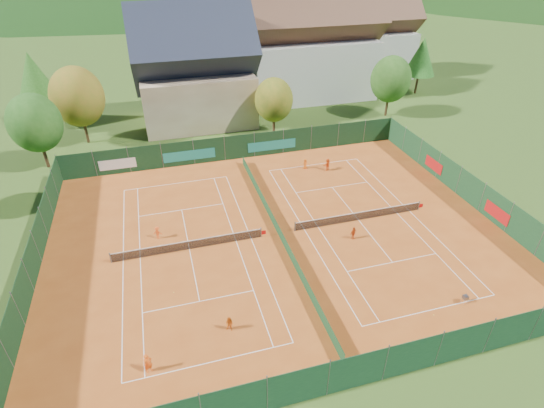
{
  "coord_description": "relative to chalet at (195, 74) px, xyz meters",
  "views": [
    {
      "loc": [
        -9.07,
        -29.53,
        23.02
      ],
      "look_at": [
        0.0,
        2.0,
        2.0
      ],
      "focal_mm": 28.0,
      "sensor_mm": 36.0,
      "label": 1
    }
  ],
  "objects": [
    {
      "name": "tree_west_back",
      "position": [
        -21.0,
        4.0,
        0.11
      ],
      "size": [
        5.6,
        5.6,
        10.0
      ],
      "color": "#452E18",
      "rests_on": "ground"
    },
    {
      "name": "player_right_near",
      "position": [
        9.22,
        -32.5,
        -6.0
      ],
      "size": [
        0.79,
        0.56,
        1.25
      ],
      "primitive_type": "imported",
      "rotation": [
        0.0,
        0.0,
        0.39
      ],
      "color": "#CA4312",
      "rests_on": "ground"
    },
    {
      "name": "fence_west",
      "position": [
        -17.0,
        -30.0,
        -5.12
      ],
      "size": [
        0.04,
        32.0,
        3.0
      ],
      "color": "#123318",
      "rests_on": "ground"
    },
    {
      "name": "chalet",
      "position": [
        0.0,
        0.0,
        0.0
      ],
      "size": [
        16.2,
        12.0,
        16.0
      ],
      "color": "beige",
      "rests_on": "ground"
    },
    {
      "name": "court_divider",
      "position": [
        3.0,
        -30.0,
        -6.12
      ],
      "size": [
        0.03,
        28.8,
        1.0
      ],
      "color": "#163C1E",
      "rests_on": "ground"
    },
    {
      "name": "tree_west_front",
      "position": [
        -19.0,
        -10.0,
        -1.23
      ],
      "size": [
        5.72,
        5.72,
        8.69
      ],
      "color": "#462A19",
      "rests_on": "ground"
    },
    {
      "name": "tree_east_mid",
      "position": [
        37.0,
        2.0,
        -0.56
      ],
      "size": [
        5.04,
        5.04,
        9.0
      ],
      "color": "#4B301A",
      "rests_on": "ground"
    },
    {
      "name": "loose_ball_0",
      "position": [
        -6.76,
        -34.94,
        -6.59
      ],
      "size": [
        0.07,
        0.07,
        0.07
      ],
      "primitive_type": "sphere",
      "color": "#CCD833",
      "rests_on": "ground"
    },
    {
      "name": "ground",
      "position": [
        3.0,
        -30.0,
        -6.64
      ],
      "size": [
        600.0,
        600.0,
        0.0
      ],
      "primitive_type": "plane",
      "color": "#2E4B17",
      "rests_on": "ground"
    },
    {
      "name": "mountain_backdrop",
      "position": [
        31.54,
        203.48,
        -46.26
      ],
      "size": [
        820.0,
        530.0,
        242.0
      ],
      "color": "black",
      "rests_on": "ground"
    },
    {
      "name": "hotel_block_a",
      "position": [
        19.0,
        6.0,
        0.76
      ],
      "size": [
        21.6,
        11.0,
        17.25
      ],
      "color": "silver",
      "rests_on": "ground"
    },
    {
      "name": "tennis_net_right",
      "position": [
        11.15,
        -30.0,
        -6.12
      ],
      "size": [
        13.3,
        0.1,
        1.02
      ],
      "color": "#59595B",
      "rests_on": "ground"
    },
    {
      "name": "tree_west_mid",
      "position": [
        -15.0,
        -4.0,
        -0.56
      ],
      "size": [
        6.44,
        6.44,
        9.78
      ],
      "color": "#442D18",
      "rests_on": "ground"
    },
    {
      "name": "player_left_mid",
      "position": [
        -3.36,
        -39.68,
        -6.01
      ],
      "size": [
        0.75,
        0.71,
        1.22
      ],
      "primitive_type": "imported",
      "rotation": [
        0.0,
        0.0,
        -0.56
      ],
      "color": "#D45F12",
      "rests_on": "ground"
    },
    {
      "name": "ball_hopper",
      "position": [
        13.74,
        -41.91,
        -6.07
      ],
      "size": [
        0.34,
        0.34,
        0.8
      ],
      "color": "slate",
      "rests_on": "ground"
    },
    {
      "name": "tennis_net_left",
      "position": [
        -4.85,
        -30.0,
        -6.12
      ],
      "size": [
        13.3,
        0.1,
        1.02
      ],
      "color": "#59595B",
      "rests_on": "ground"
    },
    {
      "name": "court_markings_right",
      "position": [
        11.0,
        -30.0,
        -6.61
      ],
      "size": [
        11.03,
        23.83,
        0.0
      ],
      "color": "white",
      "rests_on": "ground"
    },
    {
      "name": "tree_east_back",
      "position": [
        29.0,
        10.0,
        0.12
      ],
      "size": [
        7.15,
        7.15,
        10.86
      ],
      "color": "#432A18",
      "rests_on": "ground"
    },
    {
      "name": "player_right_far_b",
      "position": [
        11.97,
        -19.77,
        -5.9
      ],
      "size": [
        1.33,
        1.12,
        1.44
      ],
      "primitive_type": "imported",
      "rotation": [
        0.0,
        0.0,
        3.76
      ],
      "color": "#DC4F13",
      "rests_on": "ground"
    },
    {
      "name": "fence_south",
      "position": [
        3.0,
        -46.0,
        -5.12
      ],
      "size": [
        40.0,
        0.04,
        3.0
      ],
      "color": "#163D23",
      "rests_on": "ground"
    },
    {
      "name": "player_left_far",
      "position": [
        -7.47,
        -27.63,
        -6.02
      ],
      "size": [
        0.89,
        0.7,
        1.2
      ],
      "primitive_type": "imported",
      "rotation": [
        0.0,
        0.0,
        2.77
      ],
      "color": "#F45115",
      "rests_on": "ground"
    },
    {
      "name": "clay_pad",
      "position": [
        3.0,
        -30.0,
        -6.62
      ],
      "size": [
        40.0,
        32.0,
        0.01
      ],
      "primitive_type": "cube",
      "color": "#A94B18",
      "rests_on": "ground"
    },
    {
      "name": "fence_north",
      "position": [
        2.54,
        -14.01,
        -5.16
      ],
      "size": [
        40.0,
        0.1,
        3.0
      ],
      "color": "#12331A",
      "rests_on": "ground"
    },
    {
      "name": "loose_ball_1",
      "position": [
        10.9,
        -42.37,
        -6.59
      ],
      "size": [
        0.07,
        0.07,
        0.07
      ],
      "primitive_type": "sphere",
      "color": "#CCD833",
      "rests_on": "ground"
    },
    {
      "name": "tree_east_front",
      "position": [
        27.0,
        -6.0,
        -1.23
      ],
      "size": [
        5.72,
        5.72,
        8.69
      ],
      "color": "#462E19",
      "rests_on": "ground"
    },
    {
      "name": "court_markings_left",
      "position": [
        -5.0,
        -30.0,
        -6.61
      ],
      "size": [
        11.03,
        23.83,
        0.0
      ],
      "color": "white",
      "rests_on": "ground"
    },
    {
      "name": "player_right_far_a",
      "position": [
        9.65,
        -18.72,
        -6.02
      ],
      "size": [
        0.67,
        0.52,
        1.22
      ],
      "primitive_type": "imported",
      "rotation": [
        0.0,
        0.0,
        3.39
      ],
      "color": "orange",
      "rests_on": "ground"
    },
    {
      "name": "fence_east",
      "position": [
        23.0,
        -29.95,
        -5.14
      ],
      "size": [
        0.09,
        32.0,
        3.0
      ],
      "color": "#153B1E",
      "rests_on": "ground"
    },
    {
      "name": "hotel_block_b",
      "position": [
        33.0,
        14.0,
        -0.01
      ],
      "size": [
        17.28,
        10.0,
        15.5
      ],
      "color": "silver",
      "rests_on": "ground"
    },
    {
      "name": "tree_center",
      "position": [
        9.0,
        -8.0,
        -1.91
      ],
      "size": [
        5.01,
        5.01,
        7.6
      ],
      "color": "#4C2F1B",
      "rests_on": "ground"
    },
    {
      "name": "player_left_near",
      "position": [
        -8.81,
        -41.46,
        -5.88
      ],
      "size": [
        0.64,
        0.55,
        1.5
      ],
      "primitive_type": "imported",
      "rotation": [
        0.0,
        0.0,
        0.42
      ],
      "color": "#FF6116",
      "rests_on": "ground"
    }
  ]
}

